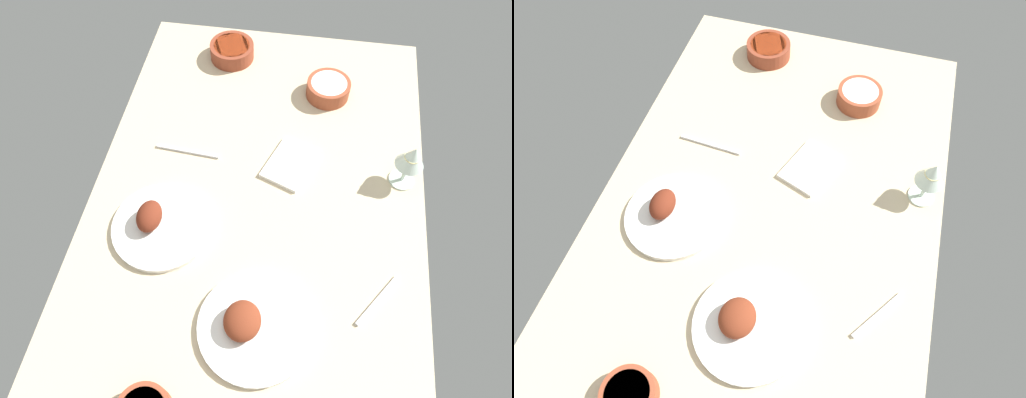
% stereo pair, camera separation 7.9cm
% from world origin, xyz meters
% --- Properties ---
extents(dining_table, '(1.40, 0.90, 0.04)m').
position_xyz_m(dining_table, '(0.00, 0.00, 0.02)').
color(dining_table, '#C6B28E').
rests_on(dining_table, ground).
extents(plate_near_viewer, '(0.26, 0.26, 0.07)m').
position_xyz_m(plate_near_viewer, '(-0.11, 0.24, 0.06)').
color(plate_near_viewer, silver).
rests_on(plate_near_viewer, dining_table).
extents(plate_center_main, '(0.26, 0.26, 0.07)m').
position_xyz_m(plate_center_main, '(-0.33, -0.04, 0.06)').
color(plate_center_main, silver).
rests_on(plate_center_main, dining_table).
extents(bowl_sauce, '(0.14, 0.14, 0.05)m').
position_xyz_m(bowl_sauce, '(0.55, 0.16, 0.07)').
color(bowl_sauce, brown).
rests_on(bowl_sauce, dining_table).
extents(bowl_cream, '(0.13, 0.13, 0.05)m').
position_xyz_m(bowl_cream, '(0.43, -0.16, 0.07)').
color(bowl_cream, brown).
rests_on(bowl_cream, dining_table).
extents(bowl_pasta, '(0.12, 0.12, 0.05)m').
position_xyz_m(bowl_pasta, '(-0.54, 0.15, 0.07)').
color(bowl_pasta, brown).
rests_on(bowl_pasta, dining_table).
extents(wine_glass, '(0.08, 0.08, 0.14)m').
position_xyz_m(wine_glass, '(0.13, -0.39, 0.14)').
color(wine_glass, silver).
rests_on(wine_glass, dining_table).
extents(folded_napkin, '(0.19, 0.16, 0.01)m').
position_xyz_m(folded_napkin, '(0.14, -0.08, 0.05)').
color(folded_napkin, white).
rests_on(folded_napkin, dining_table).
extents(fork_loose, '(0.14, 0.10, 0.01)m').
position_xyz_m(fork_loose, '(-0.22, -0.32, 0.04)').
color(fork_loose, silver).
rests_on(fork_loose, dining_table).
extents(spoon_loose, '(0.02, 0.19, 0.01)m').
position_xyz_m(spoon_loose, '(0.14, 0.22, 0.04)').
color(spoon_loose, silver).
rests_on(spoon_loose, dining_table).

